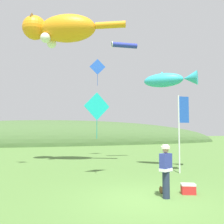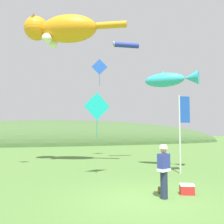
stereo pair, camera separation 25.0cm
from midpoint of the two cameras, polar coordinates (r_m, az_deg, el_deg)
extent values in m
plane|color=#517A38|center=(8.68, 7.55, -19.24)|extent=(120.00, 120.00, 0.00)
ellipsoid|color=#426033|center=(39.10, -12.39, -7.16)|extent=(55.71, 11.82, 7.26)
cylinder|color=#232D47|center=(8.80, 11.43, -16.03)|extent=(0.24, 0.24, 0.88)
cube|color=navy|center=(8.67, 11.36, -11.25)|extent=(0.46, 0.38, 0.60)
cube|color=white|center=(8.71, 11.39, -12.81)|extent=(0.49, 0.40, 0.10)
sphere|color=tan|center=(8.63, 11.33, -8.55)|extent=(0.20, 0.20, 0.20)
cylinder|color=beige|center=(8.62, 11.32, -7.95)|extent=(0.30, 0.30, 0.09)
cylinder|color=beige|center=(8.62, 11.31, -7.55)|extent=(0.20, 0.20, 0.07)
cylinder|color=olive|center=(9.51, 10.78, -17.05)|extent=(0.15, 0.19, 0.19)
cylinder|color=brown|center=(9.47, 10.37, -17.10)|extent=(0.02, 0.25, 0.25)
cylinder|color=brown|center=(9.54, 11.20, -16.99)|extent=(0.02, 0.25, 0.25)
cube|color=red|center=(9.60, 16.30, -16.69)|extent=(0.56, 0.47, 0.30)
cube|color=white|center=(9.56, 16.28, -15.64)|extent=(0.58, 0.48, 0.06)
cylinder|color=silver|center=(13.57, 14.56, -4.87)|extent=(0.08, 0.08, 4.08)
cube|color=#1E4CB2|center=(13.78, 15.60, 0.52)|extent=(0.60, 0.03, 1.40)
ellipsoid|color=orange|center=(17.30, -10.50, 18.25)|extent=(4.14, 3.29, 1.75)
ellipsoid|color=white|center=(17.24, -11.10, 17.22)|extent=(2.61, 1.96, 0.96)
sphere|color=orange|center=(18.15, -17.68, 17.88)|extent=(1.57, 1.57, 1.57)
cone|color=#55330A|center=(18.01, -18.26, 20.04)|extent=(0.74, 0.74, 0.52)
cone|color=#55330A|center=(18.73, -17.05, 19.06)|extent=(0.74, 0.74, 0.52)
sphere|color=white|center=(17.00, -15.40, 16.05)|extent=(0.63, 0.63, 0.63)
sphere|color=white|center=(17.92, -14.05, 14.97)|extent=(0.63, 0.63, 0.63)
cylinder|color=orange|center=(16.75, -0.80, 19.28)|extent=(1.92, 1.19, 0.42)
ellipsoid|color=#33B2CC|center=(15.20, 11.16, 7.14)|extent=(2.33, 2.22, 0.83)
cone|color=#33B2CC|center=(14.92, 17.02, 7.44)|extent=(1.12, 1.12, 0.83)
cone|color=#33B2CC|center=(15.29, 10.88, 8.41)|extent=(0.54, 0.54, 0.39)
sphere|color=black|center=(15.67, 8.67, 7.03)|extent=(0.19, 0.19, 0.19)
cylinder|color=#2633A5|center=(18.74, 2.47, 15.00)|extent=(1.88, 0.52, 0.36)
torus|color=white|center=(18.53, -0.40, 15.21)|extent=(0.10, 0.44, 0.44)
cube|color=#19BFBF|center=(12.35, -4.04, 1.31)|extent=(1.36, 0.28, 1.39)
cylinder|color=black|center=(12.36, -4.06, 1.31)|extent=(0.92, 0.19, 0.02)
cube|color=#118585|center=(12.30, -4.07, -4.00)|extent=(0.03, 0.01, 0.90)
cube|color=blue|center=(20.65, -3.68, 10.28)|extent=(1.28, 0.28, 1.31)
cylinder|color=black|center=(20.66, -3.69, 10.27)|extent=(0.86, 0.19, 0.02)
cube|color=#1A3E97|center=(20.41, -3.70, 7.27)|extent=(0.03, 0.01, 0.90)
camera|label=1|loc=(0.12, -90.59, 0.04)|focal=40.00mm
camera|label=2|loc=(0.12, 89.41, -0.04)|focal=40.00mm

